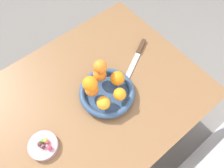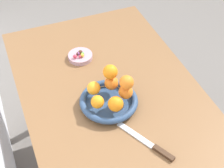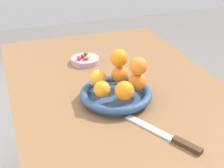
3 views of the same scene
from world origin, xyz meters
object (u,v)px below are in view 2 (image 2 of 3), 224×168
(orange_2, at_px, (94,88))
(candy_ball_5, at_px, (82,55))
(fruit_bowl, at_px, (109,102))
(candy_ball_1, at_px, (80,52))
(orange_0, at_px, (126,92))
(candy_ball_4, at_px, (79,53))
(candy_ball_6, at_px, (83,54))
(orange_5, at_px, (127,82))
(knife, at_px, (150,144))
(orange_6, at_px, (110,72))
(candy_ball_0, at_px, (80,56))
(orange_3, at_px, (97,102))
(orange_1, at_px, (111,83))
(candy_ball_7, at_px, (80,52))
(orange_4, at_px, (116,104))
(dining_table, at_px, (108,98))
(candy_dish, at_px, (80,56))
(candy_ball_2, at_px, (78,54))
(candy_ball_3, at_px, (75,56))

(orange_2, height_order, candy_ball_5, orange_2)
(fruit_bowl, distance_m, candy_ball_1, 0.34)
(orange_0, height_order, orange_2, orange_0)
(candy_ball_4, xyz_separation_m, candy_ball_6, (-0.01, -0.02, -0.00))
(orange_5, height_order, knife, orange_5)
(orange_2, height_order, candy_ball_1, orange_2)
(orange_6, xyz_separation_m, candy_ball_0, (0.26, 0.05, -0.10))
(fruit_bowl, bearing_deg, orange_3, 112.43)
(candy_ball_0, bearing_deg, candy_ball_1, -19.86)
(orange_5, bearing_deg, orange_0, -6.33)
(candy_ball_1, bearing_deg, orange_2, 173.78)
(orange_1, relative_size, candy_ball_5, 3.31)
(orange_6, xyz_separation_m, candy_ball_5, (0.26, 0.04, -0.10))
(candy_ball_6, distance_m, candy_ball_7, 0.01)
(orange_4, relative_size, orange_5, 1.07)
(orange_1, height_order, candy_ball_6, orange_1)
(dining_table, xyz_separation_m, candy_ball_7, (0.22, 0.05, 0.12))
(orange_3, bearing_deg, orange_0, -86.78)
(orange_3, bearing_deg, orange_4, -122.98)
(orange_1, distance_m, candy_ball_5, 0.27)
(candy_dish, distance_m, orange_2, 0.29)
(fruit_bowl, bearing_deg, candy_ball_7, 2.28)
(orange_4, xyz_separation_m, orange_5, (0.04, -0.06, 0.06))
(candy_ball_4, bearing_deg, candy_dish, -101.98)
(candy_ball_0, xyz_separation_m, candy_ball_2, (0.02, 0.00, 0.00))
(candy_ball_4, bearing_deg, dining_table, -164.13)
(orange_3, relative_size, candy_ball_1, 3.11)
(orange_4, distance_m, orange_6, 0.14)
(candy_dish, height_order, orange_0, orange_0)
(orange_0, xyz_separation_m, orange_3, (-0.01, 0.12, -0.00))
(orange_0, height_order, orange_5, orange_5)
(candy_ball_1, bearing_deg, candy_ball_4, 116.99)
(candy_dish, xyz_separation_m, candy_ball_1, (0.01, -0.00, 0.02))
(dining_table, bearing_deg, orange_6, 171.23)
(orange_1, relative_size, orange_4, 0.95)
(candy_ball_4, bearing_deg, fruit_bowl, -176.02)
(fruit_bowl, bearing_deg, candy_ball_2, 4.71)
(orange_3, xyz_separation_m, candy_ball_6, (0.35, -0.05, -0.04))
(candy_ball_0, bearing_deg, candy_ball_3, 75.97)
(candy_dish, bearing_deg, orange_0, -166.36)
(candy_ball_0, xyz_separation_m, candy_ball_7, (0.03, -0.01, 0.00))
(candy_ball_4, height_order, candy_ball_7, candy_ball_7)
(orange_5, xyz_separation_m, candy_ball_7, (0.36, 0.08, -0.10))
(orange_4, height_order, orange_5, orange_5)
(candy_ball_3, height_order, candy_ball_5, candy_ball_3)
(candy_ball_2, xyz_separation_m, candy_ball_7, (0.00, -0.01, 0.00))
(candy_ball_3, height_order, candy_ball_4, candy_ball_3)
(candy_ball_3, bearing_deg, candy_ball_0, -104.03)
(candy_ball_1, relative_size, candy_ball_3, 0.89)
(candy_ball_6, bearing_deg, orange_1, -171.77)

